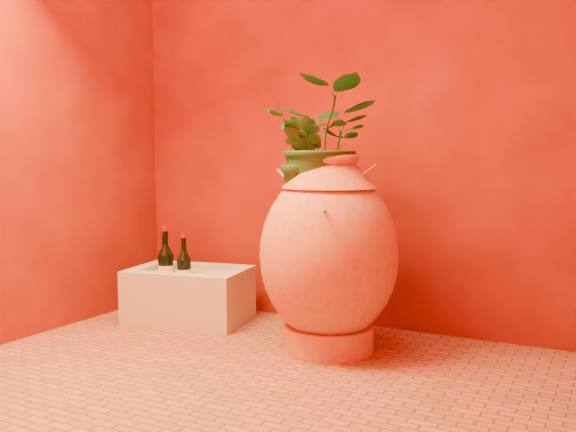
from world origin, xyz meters
The scene contains 11 objects.
floor centered at (0.00, 0.00, 0.00)m, with size 2.50×2.50×0.00m, color #9D4A33.
wall_back centered at (0.00, 1.00, 1.25)m, with size 2.50×0.02×2.50m, color #5E1005.
wall_left centered at (-1.25, 0.00, 1.25)m, with size 0.02×2.00×2.50m, color #5E1005.
amphora centered at (0.12, 0.52, 0.44)m, with size 0.67×0.67×0.88m.
stone_basin centered at (-0.74, 0.64, 0.13)m, with size 0.66×0.51×0.28m.
wine_bottle_a centered at (-0.86, 0.60, 0.28)m, with size 0.09×0.09×0.35m.
wine_bottle_b centered at (-0.75, 0.61, 0.27)m, with size 0.08×0.08×0.32m.
wine_bottle_c centered at (-0.93, 0.67, 0.27)m, with size 0.08×0.08×0.32m.
wall_tap centered at (-0.26, 0.91, 0.90)m, with size 0.07×0.16×0.17m.
plant_main centered at (0.09, 0.53, 0.93)m, with size 0.49×0.42×0.54m, color #1B4C1D.
plant_side centered at (0.02, 0.45, 0.85)m, with size 0.21×0.17×0.38m, color #1B4C1D.
Camera 1 is at (1.27, -2.05, 0.86)m, focal length 40.00 mm.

